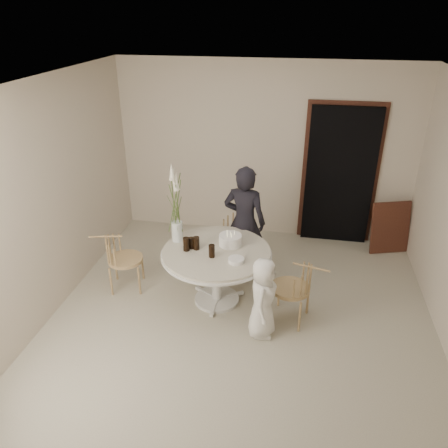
% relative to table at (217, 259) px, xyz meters
% --- Properties ---
extents(ground, '(4.50, 4.50, 0.00)m').
position_rel_table_xyz_m(ground, '(0.35, -0.25, -0.62)').
color(ground, beige).
rests_on(ground, ground).
extents(room_shell, '(4.50, 4.50, 4.50)m').
position_rel_table_xyz_m(room_shell, '(0.35, -0.25, 1.00)').
color(room_shell, white).
rests_on(room_shell, ground).
extents(doorway, '(1.00, 0.10, 2.10)m').
position_rel_table_xyz_m(doorway, '(1.50, 1.94, 0.43)').
color(doorway, black).
rests_on(doorway, ground).
extents(door_trim, '(1.12, 0.03, 2.22)m').
position_rel_table_xyz_m(door_trim, '(1.50, 1.98, 0.49)').
color(door_trim, '#552A1D').
rests_on(door_trim, ground).
extents(table, '(1.33, 1.33, 0.73)m').
position_rel_table_xyz_m(table, '(0.00, 0.00, 0.00)').
color(table, silver).
rests_on(table, ground).
extents(picture_frame, '(0.61, 0.35, 0.78)m').
position_rel_table_xyz_m(picture_frame, '(2.30, 1.70, -0.23)').
color(picture_frame, '#552A1D').
rests_on(picture_frame, ground).
extents(chair_far, '(0.45, 0.48, 0.78)m').
position_rel_table_xyz_m(chair_far, '(0.11, 0.94, -0.11)').
color(chair_far, tan).
rests_on(chair_far, ground).
extents(chair_right, '(0.53, 0.51, 0.79)m').
position_rel_table_xyz_m(chair_right, '(1.01, -0.21, -0.11)').
color(chair_right, tan).
rests_on(chair_right, ground).
extents(chair_left, '(0.52, 0.50, 0.78)m').
position_rel_table_xyz_m(chair_left, '(-1.32, 0.06, -0.11)').
color(chair_left, tan).
rests_on(chair_left, ground).
extents(girl, '(0.61, 0.45, 1.56)m').
position_rel_table_xyz_m(girl, '(0.24, 0.71, 0.16)').
color(girl, black).
rests_on(girl, ground).
extents(boy, '(0.33, 0.49, 0.97)m').
position_rel_table_xyz_m(boy, '(0.62, -0.51, -0.13)').
color(boy, white).
rests_on(boy, ground).
extents(birthday_cake, '(0.28, 0.28, 0.18)m').
position_rel_table_xyz_m(birthday_cake, '(0.14, 0.16, 0.18)').
color(birthday_cake, white).
rests_on(birthday_cake, table).
extents(cola_tumbler_a, '(0.10, 0.10, 0.16)m').
position_rel_table_xyz_m(cola_tumbler_a, '(-0.24, -0.01, 0.20)').
color(cola_tumbler_a, black).
rests_on(cola_tumbler_a, table).
extents(cola_tumbler_b, '(0.09, 0.09, 0.16)m').
position_rel_table_xyz_m(cola_tumbler_b, '(-0.02, -0.15, 0.19)').
color(cola_tumbler_b, black).
rests_on(cola_tumbler_b, table).
extents(cola_tumbler_c, '(0.10, 0.10, 0.17)m').
position_rel_table_xyz_m(cola_tumbler_c, '(-0.35, -0.06, 0.20)').
color(cola_tumbler_c, black).
rests_on(cola_tumbler_c, table).
extents(cola_tumbler_d, '(0.08, 0.08, 0.14)m').
position_rel_table_xyz_m(cola_tumbler_d, '(-0.30, 0.00, 0.19)').
color(cola_tumbler_d, black).
rests_on(cola_tumbler_d, table).
extents(plate_stack, '(0.22, 0.22, 0.05)m').
position_rel_table_xyz_m(plate_stack, '(0.27, -0.21, 0.14)').
color(plate_stack, white).
rests_on(plate_stack, table).
extents(flower_vase, '(0.14, 0.14, 1.01)m').
position_rel_table_xyz_m(flower_vase, '(-0.53, 0.16, 0.53)').
color(flower_vase, white).
rests_on(flower_vase, table).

